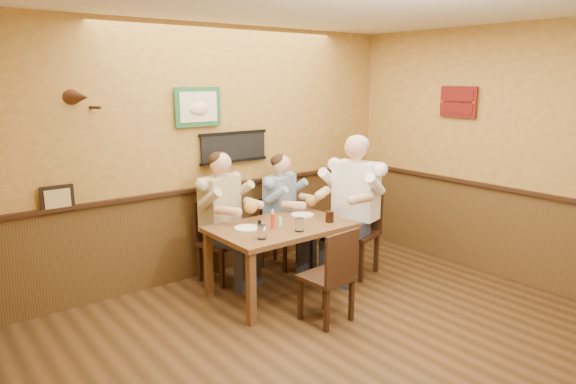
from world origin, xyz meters
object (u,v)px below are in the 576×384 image
Objects in this scene: diner_white_elder at (355,213)px; water_glass_mid at (299,225)px; diner_blue_polo at (280,217)px; water_glass_left at (262,232)px; hot_sauce_bottle at (273,220)px; chair_right_end at (355,231)px; salt_shaker at (280,222)px; dining_table at (281,234)px; pepper_shaker at (259,225)px; chair_back_left at (221,241)px; cola_tumbler at (330,217)px; chair_back_right at (280,232)px; chair_near_side at (326,275)px; diner_tan_shirt at (220,224)px.

diner_white_elder reaches higher than water_glass_mid.
water_glass_left is (-0.91, -0.93, 0.21)m from diner_blue_polo.
water_glass_left is 0.34m from hot_sauce_bottle.
salt_shaker is (-1.05, 0.03, 0.29)m from chair_right_end.
dining_table is 0.29m from pepper_shaker.
chair_back_left is at bearing 112.54° from dining_table.
diner_white_elder is 10.86× the size of water_glass_left.
cola_tumbler is at bearing 7.92° from water_glass_mid.
chair_back_left is 0.79m from chair_back_right.
chair_back_right is 0.95× the size of chair_near_side.
dining_table is 8.00× the size of hot_sauce_bottle.
pepper_shaker is (-0.23, 0.04, 0.00)m from salt_shaker.
chair_right_end is at bearing -77.23° from diner_blue_polo.
hot_sauce_bottle is at bearing -154.43° from diner_blue_polo.
water_glass_mid is at bearing -94.19° from diner_white_elder.
salt_shaker is (0.27, -0.74, 0.14)m from diner_tan_shirt.
water_glass_mid is (-1.01, -0.22, 0.09)m from diner_white_elder.
hot_sauce_bottle is 0.12m from salt_shaker.
diner_tan_shirt is 14.19× the size of salt_shaker.
hot_sauce_bottle is at bearing -160.64° from dining_table.
chair_back_right reaches higher than pepper_shaker.
chair_back_right is 1.06m from pepper_shaker.
chair_back_right is at bearing -160.76° from chair_right_end.
water_glass_mid is 0.28m from hot_sauce_bottle.
dining_table is 0.51m from water_glass_left.
diner_blue_polo reaches higher than chair_back_left.
chair_back_right is 9.29× the size of salt_shaker.
pepper_shaker is (-0.75, -0.66, 0.19)m from diner_blue_polo.
hot_sauce_bottle is at bearing -94.78° from diner_tan_shirt.
water_glass_mid is 0.46m from cola_tumbler.
chair_back_right is at bearing 45.54° from water_glass_left.
chair_near_side is at bearing -96.11° from water_glass_mid.
chair_near_side reaches higher than cola_tumbler.
cola_tumbler is (-0.55, -0.16, 0.30)m from chair_right_end.
chair_near_side is 1.49m from diner_tan_shirt.
chair_back_right reaches higher than salt_shaker.
chair_back_right is at bearing -160.76° from diner_white_elder.
dining_table is 10.52× the size of water_glass_left.
salt_shaker is (0.39, 0.23, -0.02)m from water_glass_left.
hot_sauce_bottle is at bearing -85.13° from chair_near_side.
hot_sauce_bottle is at bearing -166.62° from salt_shaker.
pepper_shaker reaches higher than salt_shaker.
hot_sauce_bottle is (-0.63, -0.72, 0.41)m from chair_back_right.
water_glass_mid reaches higher than cola_tumbler.
diner_blue_polo reaches higher than cola_tumbler.
diner_tan_shirt is (-0.30, 0.72, -0.01)m from dining_table.
chair_back_left is 0.80m from diner_blue_polo.
water_glass_left is at bearing -113.21° from chair_back_left.
diner_white_elder is (0.53, -0.73, 0.11)m from diner_blue_polo.
diner_tan_shirt is (-1.32, 0.77, 0.15)m from chair_right_end.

